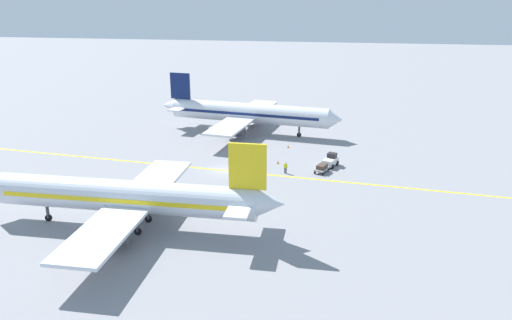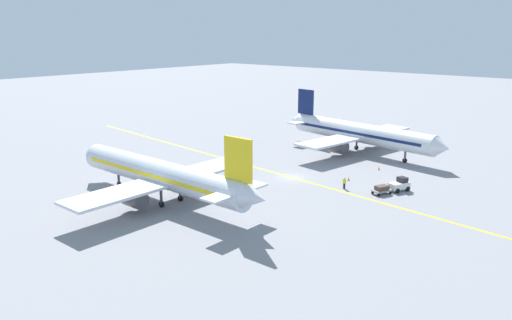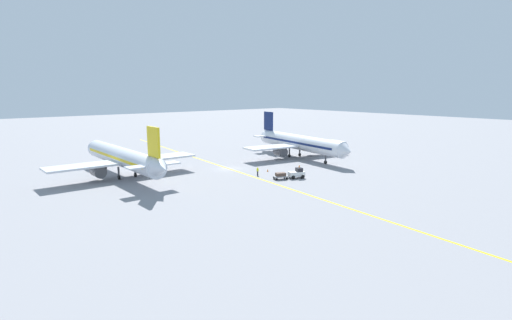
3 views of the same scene
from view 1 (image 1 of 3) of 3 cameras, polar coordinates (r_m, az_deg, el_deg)
name	(u,v)px [view 1 (image 1 of 3)]	position (r m, az deg, el deg)	size (l,w,h in m)	color
ground_plane	(224,170)	(74.60, -3.70, -1.20)	(400.00, 400.00, 0.00)	gray
apron_yellow_centreline	(224,170)	(74.60, -3.70, -1.20)	(0.40, 120.00, 0.01)	yellow
airplane_at_gate	(128,197)	(57.32, -14.44, -4.12)	(28.01, 35.40, 10.60)	silver
airplane_adjacent_stand	(247,113)	(93.68, -1.02, 5.36)	(28.46, 35.50, 10.60)	silver
baggage_tug_white	(331,160)	(76.88, 8.54, -0.05)	(3.34, 2.60, 2.11)	white
baggage_cart_trailing	(322,168)	(74.05, 7.54, -0.86)	(2.93, 2.26, 1.24)	gray
ground_crew_worker	(286,167)	(73.18, 3.39, -0.84)	(0.26, 0.58, 1.68)	#23232D
traffic_cone_near_nose	(212,126)	(98.18, -5.04, 3.85)	(0.32, 0.32, 0.55)	orange
traffic_cone_mid_apron	(278,162)	(77.33, 2.52, -0.23)	(0.32, 0.32, 0.55)	orange
traffic_cone_by_wingtip	(288,146)	(85.26, 3.70, 1.57)	(0.32, 0.32, 0.55)	orange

